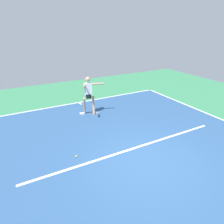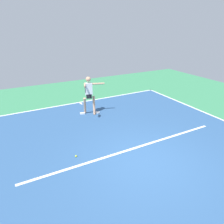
# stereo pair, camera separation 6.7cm
# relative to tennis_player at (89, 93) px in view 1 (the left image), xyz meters

# --- Properties ---
(ground_plane) EXTENTS (21.63, 21.63, 0.00)m
(ground_plane) POSITION_rel_tennis_player_xyz_m (-0.11, 4.34, -1.05)
(ground_plane) COLOR #388456
(court_surface) EXTENTS (9.94, 12.27, 0.00)m
(court_surface) POSITION_rel_tennis_player_xyz_m (-0.11, 4.34, -1.05)
(court_surface) COLOR #2D5484
(court_surface) RESTS_ON ground_plane
(court_line_baseline_near) EXTENTS (9.94, 0.10, 0.01)m
(court_line_baseline_near) POSITION_rel_tennis_player_xyz_m (-0.11, -1.75, -1.05)
(court_line_baseline_near) COLOR white
(court_line_baseline_near) RESTS_ON ground_plane
(court_line_service) EXTENTS (7.46, 0.10, 0.01)m
(court_line_service) POSITION_rel_tennis_player_xyz_m (-0.11, 3.50, -1.05)
(court_line_service) COLOR white
(court_line_service) RESTS_ON ground_plane
(court_line_centre_mark) EXTENTS (0.10, 0.30, 0.01)m
(court_line_centre_mark) POSITION_rel_tennis_player_xyz_m (-0.11, -1.55, -1.05)
(court_line_centre_mark) COLOR white
(court_line_centre_mark) RESTS_ON ground_plane
(tennis_player) EXTENTS (1.23, 1.21, 1.83)m
(tennis_player) POSITION_rel_tennis_player_xyz_m (0.00, 0.00, 0.00)
(tennis_player) COLOR tan
(tennis_player) RESTS_ON ground_plane
(tennis_ball_by_sideline) EXTENTS (0.07, 0.07, 0.07)m
(tennis_ball_by_sideline) POSITION_rel_tennis_player_xyz_m (1.75, 3.04, -1.02)
(tennis_ball_by_sideline) COLOR yellow
(tennis_ball_by_sideline) RESTS_ON ground_plane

